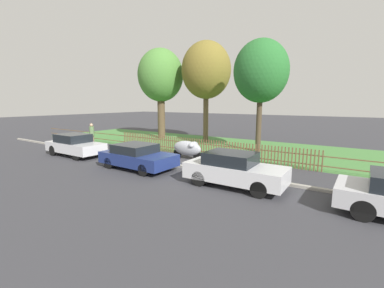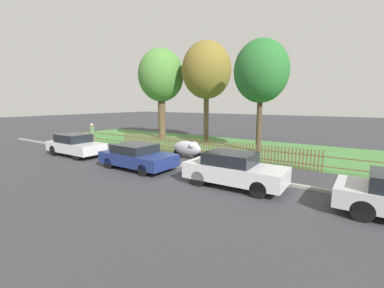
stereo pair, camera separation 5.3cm
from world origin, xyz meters
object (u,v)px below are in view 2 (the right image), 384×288
Objects in this scene: parked_car_black_saloon at (137,156)px; covered_motorcycle at (188,148)px; parked_car_silver_hatchback at (75,145)px; tree_nearest_kerb at (161,76)px; tree_mid_park at (261,72)px; tree_behind_motorcycle at (207,71)px; pedestrian_near_fence at (92,134)px; parked_car_navy_estate at (234,169)px.

parked_car_black_saloon is 1.98× the size of covered_motorcycle.
tree_nearest_kerb is at bearing 94.18° from parked_car_silver_hatchback.
tree_nearest_kerb is at bearing 141.58° from covered_motorcycle.
tree_mid_park is (9.88, -1.57, -0.38)m from tree_nearest_kerb.
tree_nearest_kerb is (-7.16, 6.05, 5.05)m from covered_motorcycle.
parked_car_black_saloon is 3.38m from covered_motorcycle.
parked_car_silver_hatchback is 2.02× the size of covered_motorcycle.
parked_car_black_saloon is 0.48× the size of tree_behind_motorcycle.
tree_nearest_kerb reaches higher than pedestrian_near_fence.
pedestrian_near_fence is (-7.68, 2.81, 0.36)m from parked_car_black_saloon.
tree_behind_motorcycle reaches higher than parked_car_navy_estate.
pedestrian_near_fence is (-2.09, 2.72, 0.30)m from parked_car_silver_hatchback.
tree_behind_motorcycle reaches higher than parked_car_silver_hatchback.
tree_nearest_kerb is at bearing 142.84° from pedestrian_near_fence.
parked_car_silver_hatchback is 2.30× the size of pedestrian_near_fence.
parked_car_black_saloon is 1.00× the size of parked_car_navy_estate.
covered_motorcycle is at bearing -68.00° from tree_behind_motorcycle.
pedestrian_near_fence is at bearing 127.33° from parked_car_silver_hatchback.
parked_car_silver_hatchback is 5.59m from parked_car_black_saloon.
parked_car_black_saloon is 9.74m from tree_mid_park.
tree_behind_motorcycle reaches higher than tree_nearest_kerb.
pedestrian_near_fence reaches higher than parked_car_silver_hatchback.
pedestrian_near_fence is (-11.26, -4.95, -4.32)m from tree_mid_park.
parked_car_navy_estate is at bearing -77.51° from tree_mid_park.
parked_car_navy_estate is 0.49× the size of tree_nearest_kerb.
parked_car_black_saloon is 11.33m from tree_behind_motorcycle.
tree_behind_motorcycle is at bearing 125.20° from parked_car_navy_estate.
pedestrian_near_fence is at bearing -101.99° from tree_nearest_kerb.
covered_motorcycle is (-4.41, 3.16, -0.05)m from parked_car_navy_estate.
covered_motorcycle is 10.65m from tree_nearest_kerb.
tree_nearest_kerb is 4.54m from tree_behind_motorcycle.
parked_car_navy_estate is 5.43m from covered_motorcycle.
parked_car_silver_hatchback is 1.02× the size of parked_car_black_saloon.
parked_car_black_saloon is 0.49× the size of tree_nearest_kerb.
tree_mid_park reaches higher than pedestrian_near_fence.
tree_mid_park is at bearing 60.51° from covered_motorcycle.
tree_behind_motorcycle reaches higher than covered_motorcycle.
tree_mid_park is (3.59, 7.75, 4.68)m from parked_car_black_saloon.
tree_nearest_kerb is at bearing 140.70° from parked_car_navy_estate.
tree_mid_park is at bearing 66.16° from parked_car_black_saloon.
parked_car_black_saloon is at bearing -55.97° from tree_nearest_kerb.
parked_car_silver_hatchback is at bearing -85.62° from tree_nearest_kerb.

